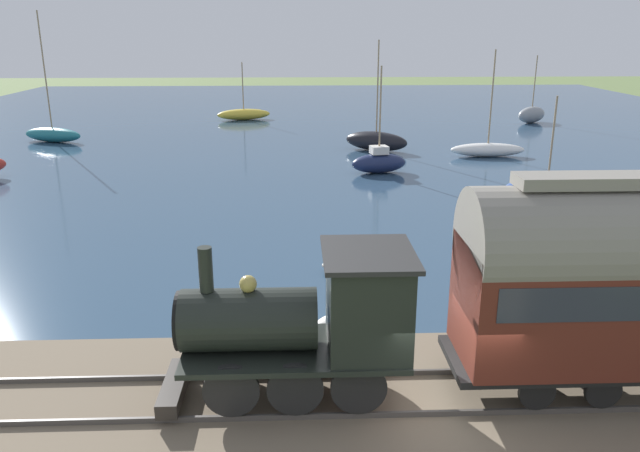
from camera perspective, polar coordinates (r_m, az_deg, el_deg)
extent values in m
plane|color=#607542|center=(14.24, 11.14, -17.35)|extent=(200.00, 200.00, 0.00)
cube|color=#2D4760|center=(55.50, 0.95, 9.23)|extent=(80.00, 80.00, 0.01)
cube|color=#756651|center=(14.41, 10.85, -15.67)|extent=(5.66, 56.00, 0.50)
cube|color=#4C4742|center=(13.59, 11.69, -16.40)|extent=(0.07, 54.88, 0.12)
cube|color=#4C4742|center=(14.91, 10.23, -13.00)|extent=(0.07, 54.88, 0.12)
cylinder|color=black|center=(12.94, 3.57, -14.57)|extent=(0.12, 1.15, 1.15)
cylinder|color=black|center=(14.32, 2.92, -11.16)|extent=(0.12, 1.15, 1.15)
cylinder|color=black|center=(12.89, -2.28, -14.70)|extent=(0.12, 1.15, 1.15)
cylinder|color=black|center=(14.27, -2.29, -11.26)|extent=(0.12, 1.15, 1.15)
cylinder|color=black|center=(12.96, -8.13, -14.69)|extent=(0.12, 1.15, 1.15)
cylinder|color=black|center=(14.33, -7.50, -11.27)|extent=(0.12, 1.15, 1.15)
cube|color=black|center=(13.34, -2.31, -11.19)|extent=(2.11, 4.64, 0.12)
cylinder|color=black|center=(13.06, -6.47, -8.48)|extent=(1.30, 2.79, 1.30)
cylinder|color=black|center=(13.24, -12.73, -8.43)|extent=(1.23, 0.08, 1.23)
cylinder|color=black|center=(12.70, -10.41, -3.93)|extent=(0.29, 0.29, 0.94)
sphere|color=tan|center=(12.73, -6.59, -5.29)|extent=(0.36, 0.36, 0.36)
cube|color=black|center=(12.95, 4.37, -6.93)|extent=(2.01, 1.62, 2.00)
cube|color=#282828|center=(12.55, 4.48, -2.57)|extent=(2.21, 1.86, 0.10)
cube|color=#2D2823|center=(14.03, -13.16, -14.17)|extent=(1.91, 0.44, 0.32)
cylinder|color=black|center=(14.41, 24.46, -13.56)|extent=(0.12, 0.76, 0.76)
cylinder|color=black|center=(15.66, 21.88, -10.65)|extent=(0.12, 0.76, 0.76)
cylinder|color=black|center=(13.87, 19.22, -14.17)|extent=(0.12, 0.76, 0.76)
cylinder|color=black|center=(15.16, 17.05, -11.07)|extent=(0.12, 0.76, 0.76)
ellipsoid|color=gray|center=(59.74, 18.77, 9.61)|extent=(3.05, 3.56, 1.44)
cylinder|color=#9E8460|center=(59.45, 19.06, 12.40)|extent=(0.10, 0.10, 4.42)
ellipsoid|color=white|center=(42.86, 15.07, 6.74)|extent=(1.51, 4.93, 0.89)
cylinder|color=#9E8460|center=(42.38, 15.44, 11.28)|extent=(0.10, 0.10, 5.95)
ellipsoid|color=black|center=(43.60, 5.16, 7.74)|extent=(3.60, 4.68, 1.32)
cylinder|color=#9E8460|center=(43.13, 5.30, 12.57)|extent=(0.10, 0.10, 6.07)
ellipsoid|color=#335199|center=(33.93, 20.07, 3.55)|extent=(3.33, 5.48, 0.91)
cylinder|color=#9E8460|center=(33.46, 20.51, 7.65)|extent=(0.10, 0.10, 4.02)
ellipsoid|color=gold|center=(59.06, -6.99, 10.10)|extent=(2.55, 5.12, 0.99)
cylinder|color=#9E8460|center=(58.79, -7.08, 12.60)|extent=(0.10, 0.10, 4.19)
ellipsoid|color=#1E707A|center=(50.94, -23.23, 7.67)|extent=(2.86, 4.93, 1.06)
cylinder|color=#9E8460|center=(50.46, -23.88, 12.87)|extent=(0.10, 0.10, 8.26)
ellipsoid|color=#192347|center=(36.76, 5.39, 5.74)|extent=(1.98, 3.45, 1.13)
cylinder|color=#9E8460|center=(36.26, 5.53, 10.46)|extent=(0.10, 0.10, 4.98)
cube|color=silver|center=(36.61, 5.43, 6.94)|extent=(1.01, 1.11, 0.45)
ellipsoid|color=silver|center=(24.25, 21.98, -2.75)|extent=(1.80, 2.36, 0.34)
ellipsoid|color=#B7B2A3|center=(21.68, 2.87, -3.67)|extent=(0.95, 2.11, 0.43)
ellipsoid|color=silver|center=(17.94, 3.03, -8.34)|extent=(1.82, 2.52, 0.46)
ellipsoid|color=silver|center=(21.45, 16.56, -4.57)|extent=(2.61, 3.01, 0.49)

